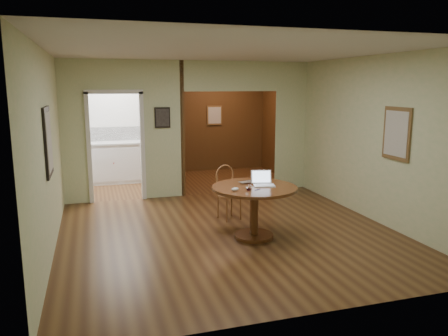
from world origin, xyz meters
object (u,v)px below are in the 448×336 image
object	(u,v)px
dining_table	(254,200)
closed_laptop	(250,182)
open_laptop	(263,181)
chair	(227,189)

from	to	relation	value
dining_table	closed_laptop	bearing A→B (deg)	86.97
dining_table	open_laptop	distance (m)	0.30
open_laptop	closed_laptop	world-z (taller)	open_laptop
chair	closed_laptop	xyz separation A→B (m)	(0.10, -0.82, 0.28)
dining_table	chair	xyz separation A→B (m)	(-0.09, 1.03, -0.07)
dining_table	open_laptop	size ratio (longest dim) A/B	3.66
open_laptop	closed_laptop	distance (m)	0.22
dining_table	closed_laptop	xyz separation A→B (m)	(0.01, 0.21, 0.21)
chair	closed_laptop	world-z (taller)	chair
chair	open_laptop	bearing A→B (deg)	-91.73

